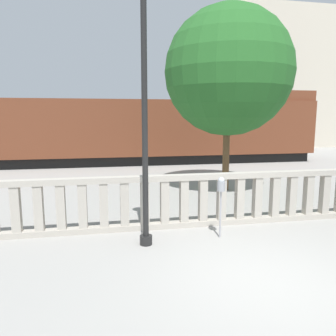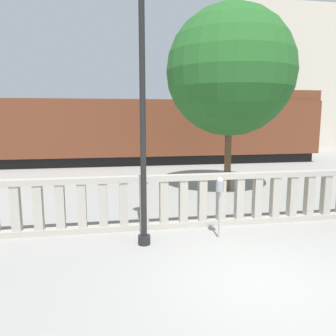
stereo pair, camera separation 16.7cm
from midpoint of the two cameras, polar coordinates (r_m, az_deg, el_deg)
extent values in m
plane|color=gray|center=(6.08, 15.95, -18.34)|extent=(160.00, 160.00, 0.00)
cube|color=#ADA599|center=(8.55, 7.05, -9.37)|extent=(13.03, 0.24, 0.14)
cube|color=#ADA599|center=(8.26, 7.21, -1.45)|extent=(13.03, 0.24, 0.14)
cube|color=#ADA599|center=(8.27, -25.50, -6.51)|extent=(0.20, 0.20, 1.06)
cube|color=#ADA599|center=(8.16, -22.15, -6.50)|extent=(0.20, 0.20, 1.06)
cube|color=#ADA599|center=(8.08, -18.72, -6.46)|extent=(0.20, 0.20, 1.06)
cube|color=#ADA599|center=(8.02, -15.23, -6.40)|extent=(0.20, 0.20, 1.06)
cube|color=#ADA599|center=(8.00, -11.70, -6.32)|extent=(0.20, 0.20, 1.06)
cube|color=#ADA599|center=(8.00, -8.17, -6.21)|extent=(0.20, 0.20, 1.06)
cube|color=#ADA599|center=(8.04, -4.66, -6.08)|extent=(0.20, 0.20, 1.06)
cube|color=#ADA599|center=(8.10, -1.19, -5.93)|extent=(0.20, 0.20, 1.06)
cube|color=#ADA599|center=(8.19, 2.21, -5.76)|extent=(0.20, 0.20, 1.06)
cube|color=#ADA599|center=(8.31, 5.52, -5.58)|extent=(0.20, 0.20, 1.06)
cube|color=#ADA599|center=(8.46, 8.72, -5.38)|extent=(0.20, 0.20, 1.06)
cube|color=#ADA599|center=(8.63, 11.80, -5.18)|extent=(0.20, 0.20, 1.06)
cube|color=#ADA599|center=(8.83, 14.75, -4.97)|extent=(0.20, 0.20, 1.06)
cube|color=#ADA599|center=(9.05, 17.56, -4.76)|extent=(0.20, 0.20, 1.06)
cube|color=#ADA599|center=(9.29, 20.23, -4.54)|extent=(0.20, 0.20, 1.06)
cube|color=#ADA599|center=(9.55, 22.76, -4.33)|extent=(0.20, 0.20, 1.06)
cube|color=#ADA599|center=(9.83, 25.15, -4.13)|extent=(0.20, 0.20, 1.06)
cylinder|color=black|center=(7.29, -4.52, -12.39)|extent=(0.27, 0.27, 0.20)
cylinder|color=black|center=(6.79, -4.80, 8.67)|extent=(0.12, 0.12, 5.04)
cylinder|color=#99999E|center=(7.61, 8.49, -7.98)|extent=(0.04, 0.04, 1.09)
cylinder|color=gray|center=(7.44, 8.60, -3.20)|extent=(0.18, 0.18, 0.21)
sphere|color=#B2B7BC|center=(7.42, 8.63, -2.13)|extent=(0.15, 0.15, 0.15)
cube|color=black|center=(19.36, -7.27, 1.57)|extent=(21.88, 2.25, 0.55)
cube|color=brown|center=(19.22, -7.38, 7.00)|extent=(22.33, 2.81, 3.11)
cube|color=brown|center=(22.05, 19.03, 11.66)|extent=(3.00, 2.53, 0.60)
cube|color=black|center=(32.91, -1.13, 4.69)|extent=(20.19, 2.29, 0.55)
cube|color=navy|center=(32.83, -1.14, 7.59)|extent=(20.60, 2.86, 2.78)
cube|color=navy|center=(35.39, 13.27, 10.19)|extent=(3.00, 2.58, 0.60)
cube|color=beige|center=(34.39, 16.11, 14.13)|extent=(10.36, 9.13, 12.06)
cylinder|color=brown|center=(12.39, 9.68, 2.17)|extent=(0.25, 0.25, 2.62)
sphere|color=#235B23|center=(12.41, 10.07, 16.21)|extent=(4.60, 4.60, 4.60)
camera|label=1|loc=(0.08, -90.53, -0.08)|focal=35.00mm
camera|label=2|loc=(0.08, 89.47, 0.08)|focal=35.00mm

